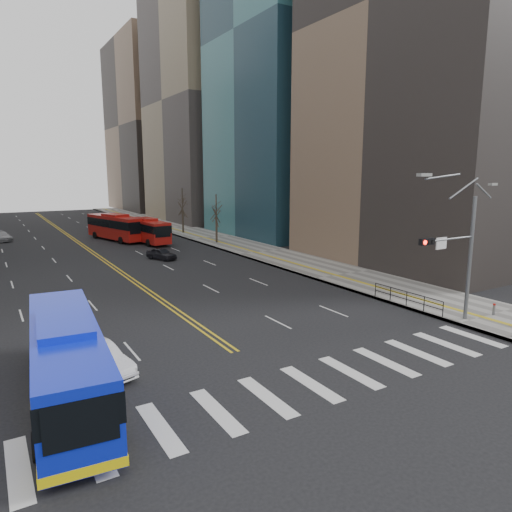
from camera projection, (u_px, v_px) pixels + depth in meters
ground at (289, 390)px, 20.05m from camera, size 220.00×220.00×0.00m
sidewalk_right at (211, 238)px, 66.87m from camera, size 7.00×130.00×0.15m
crosswalk at (289, 390)px, 20.05m from camera, size 26.70×4.00×0.01m
centerline at (73, 238)px, 66.48m from camera, size 0.55×100.00×0.01m
office_towers at (48, 82)px, 73.65m from camera, size 83.00×134.00×58.00m
signal_mast at (456, 249)px, 27.82m from camera, size 5.37×0.37×9.39m
pedestrian_railing at (407, 296)px, 32.19m from camera, size 0.06×6.06×1.02m
bollards at (508, 319)px, 28.03m from camera, size 2.87×3.17×0.78m
street_trees at (28, 220)px, 44.72m from camera, size 35.20×47.20×7.60m
blue_bus at (67, 358)px, 18.83m from camera, size 3.61×12.40×3.55m
red_bus_near at (146, 229)px, 62.11m from camera, size 3.44×10.90×3.41m
red_bus_far at (116, 226)px, 64.38m from camera, size 5.52×12.17×3.74m
car_white at (97, 359)px, 21.52m from camera, size 2.86×4.76×1.48m
car_dark_mid at (161, 254)px, 50.22m from camera, size 2.87×4.06×1.28m
car_silver at (1, 236)px, 63.74m from camera, size 2.94×4.92×1.33m
car_dark_far at (102, 222)px, 82.63m from camera, size 3.29×5.24×1.35m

